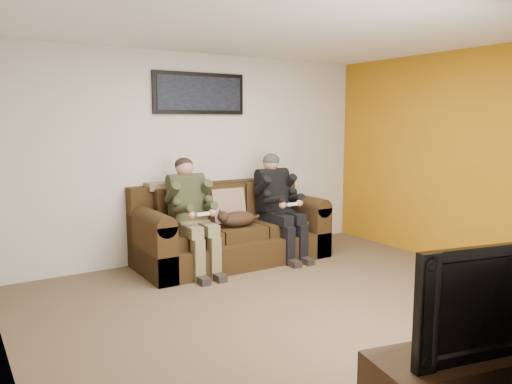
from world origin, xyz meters
TOP-DOWN VIEW (x-y plane):
  - floor at (0.00, 0.00)m, footprint 5.00×5.00m
  - ceiling at (0.00, 0.00)m, footprint 5.00×5.00m
  - wall_back at (0.00, 2.25)m, footprint 5.00×0.00m
  - wall_left at (-2.50, 0.00)m, footprint 0.00×4.50m
  - wall_right at (2.50, 0.00)m, footprint 0.00×4.50m
  - accent_wall_right at (2.49, 0.00)m, footprint 0.00×4.50m
  - sofa at (0.21, 1.83)m, footprint 2.38×1.03m
  - throw_pillow at (0.21, 1.88)m, footprint 0.45×0.22m
  - throw_blanket at (-0.51, 2.13)m, footprint 0.49×0.24m
  - person_left at (-0.40, 1.64)m, footprint 0.51×0.87m
  - person_right at (0.82, 1.64)m, footprint 0.51×0.86m
  - cat at (0.18, 1.59)m, footprint 0.66×0.26m
  - framed_poster at (0.01, 2.22)m, footprint 1.25×0.05m
  - tv_stand at (-0.22, -1.95)m, footprint 1.46×0.73m
  - television at (-0.22, -1.95)m, footprint 1.14×0.39m

SIDE VIEW (x-z plane):
  - floor at x=0.00m, z-range 0.00..0.00m
  - tv_stand at x=-0.22m, z-range 0.00..0.44m
  - sofa at x=0.21m, z-range -0.12..0.85m
  - cat at x=0.18m, z-range 0.46..0.70m
  - throw_pillow at x=0.21m, z-range 0.47..0.92m
  - person_left at x=-0.40m, z-range 0.09..1.42m
  - person_right at x=0.82m, z-range 0.09..1.43m
  - television at x=-0.22m, z-range 0.44..1.09m
  - throw_blanket at x=-0.51m, z-range 0.93..1.02m
  - wall_back at x=0.00m, z-range -1.20..3.80m
  - wall_left at x=-2.50m, z-range -0.95..3.55m
  - wall_right at x=2.50m, z-range -0.95..3.55m
  - accent_wall_right at x=2.49m, z-range -0.95..3.55m
  - framed_poster at x=0.01m, z-range 1.84..2.36m
  - ceiling at x=0.00m, z-range 2.60..2.60m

